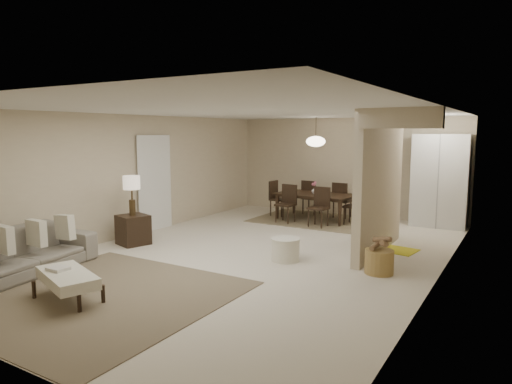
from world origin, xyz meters
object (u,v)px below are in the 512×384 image
Objects in this scene: sofa at (18,253)px; wicker_basket at (379,262)px; pantry_cabinet at (440,181)px; side_table at (133,230)px; round_pouf at (285,249)px; ottoman_bench at (67,278)px; dining_table at (315,207)px.

wicker_basket is (4.63, 2.88, -0.16)m from sofa.
pantry_cabinet reaches higher than side_table.
pantry_cabinet is 4.30× the size of round_pouf.
round_pouf is at bearing -55.48° from sofa.
sofa is 4.15m from round_pouf.
pantry_cabinet is 1.80× the size of ottoman_bench.
dining_table is (2.07, 6.29, -0.02)m from sofa.
wicker_basket is at bearing -65.72° from sofa.
pantry_cabinet reaches higher than wicker_basket.
dining_table is (2.02, 4.02, 0.04)m from side_table.
dining_table is (0.53, 6.59, 0.02)m from ottoman_bench.
ottoman_bench is at bearing -113.95° from pantry_cabinet.
pantry_cabinet is 3.70× the size of side_table.
pantry_cabinet is at bearing -41.94° from sofa.
pantry_cabinet is 4.67m from round_pouf.
dining_table is (-2.56, 3.41, 0.14)m from wicker_basket.
round_pouf is at bearing 83.15° from ottoman_bench.
side_table is 3.07m from round_pouf.
sofa reaches higher than side_table.
pantry_cabinet is 1.13× the size of dining_table.
round_pouf is 3.65m from dining_table.
sofa is (-4.80, -7.03, -0.71)m from pantry_cabinet.
ottoman_bench is 2.39× the size of round_pouf.
side_table is (-1.49, 2.57, -0.02)m from ottoman_bench.
pantry_cabinet reaches higher than sofa.
dining_table is at bearing 126.94° from wicker_basket.
side_table is 1.16× the size of round_pouf.
pantry_cabinet is at bearing 67.92° from round_pouf.
sofa is 1.27× the size of dining_table.
pantry_cabinet is 2.92m from dining_table.
dining_table is at bearing 63.33° from side_table.
wicker_basket is 0.23× the size of dining_table.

